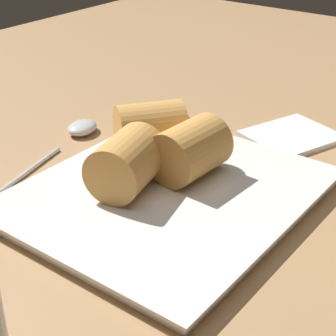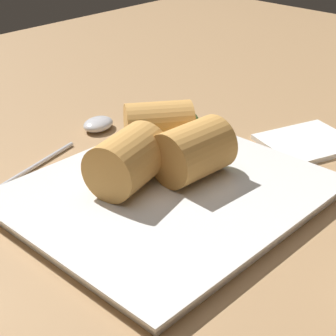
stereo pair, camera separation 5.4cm
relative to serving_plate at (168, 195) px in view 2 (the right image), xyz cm
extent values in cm
cube|color=#A87F54|center=(3.44, 1.04, -1.76)|extent=(180.00, 140.00, 2.00)
cube|color=white|center=(0.00, 0.00, -0.16)|extent=(28.21, 24.40, 1.20)
cube|color=white|center=(0.00, 0.00, 0.59)|extent=(29.33, 25.38, 0.30)
cylinder|color=#D19347|center=(-3.57, 0.08, 3.62)|extent=(7.59, 6.15, 5.77)
sphere|color=#6B9E47|center=(-6.34, 0.23, 3.62)|extent=(3.75, 3.75, 3.75)
cylinder|color=#D19347|center=(2.45, -3.19, 3.62)|extent=(8.48, 7.38, 5.77)
sphere|color=#56843D|center=(-0.25, -3.87, 3.62)|extent=(3.75, 3.75, 3.75)
cylinder|color=#D19347|center=(-5.40, -6.50, 3.62)|extent=(9.29, 8.98, 5.77)
sphere|color=#6B9E47|center=(-7.63, -4.83, 3.62)|extent=(3.75, 3.75, 3.75)
cylinder|color=silver|center=(4.62, -15.82, -0.51)|extent=(12.00, 3.45, 0.50)
ellipsoid|color=silver|center=(-6.66, -18.63, 0.00)|extent=(5.09, 4.35, 1.52)
cube|color=white|center=(-21.23, 3.23, -0.46)|extent=(12.86, 11.92, 0.60)
camera|label=1|loc=(38.51, 29.11, 28.86)|focal=60.00mm
camera|label=2|loc=(35.04, 33.21, 28.86)|focal=60.00mm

